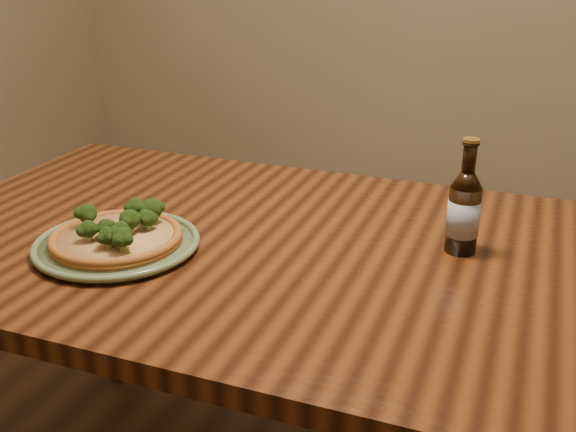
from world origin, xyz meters
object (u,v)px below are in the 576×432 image
(table, at_px, (293,286))
(pizza, at_px, (117,235))
(beer_bottle, at_px, (464,211))
(plate, at_px, (117,244))

(table, xyz_separation_m, pizza, (-0.31, -0.14, 0.12))
(pizza, distance_m, beer_bottle, 0.66)
(beer_bottle, bearing_deg, table, -171.11)
(pizza, bearing_deg, plate, -129.37)
(table, height_order, pizza, pizza)
(plate, distance_m, pizza, 0.02)
(table, bearing_deg, pizza, -155.55)
(table, relative_size, plate, 5.05)
(plate, height_order, pizza, pizza)
(plate, bearing_deg, beer_bottle, 20.20)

